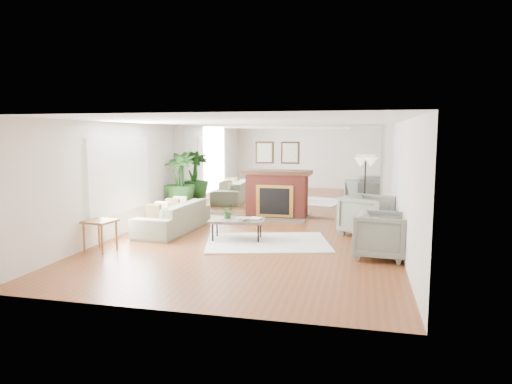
% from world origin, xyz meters
% --- Properties ---
extents(ground, '(7.00, 7.00, 0.00)m').
position_xyz_m(ground, '(0.00, 0.00, 0.00)').
color(ground, brown).
rests_on(ground, ground).
extents(wall_left, '(0.02, 7.00, 2.50)m').
position_xyz_m(wall_left, '(-2.99, 0.00, 1.25)').
color(wall_left, silver).
rests_on(wall_left, ground).
extents(wall_right, '(0.02, 7.00, 2.50)m').
position_xyz_m(wall_right, '(2.99, 0.00, 1.25)').
color(wall_right, silver).
rests_on(wall_right, ground).
extents(wall_back, '(6.00, 0.02, 2.50)m').
position_xyz_m(wall_back, '(0.00, 3.49, 1.25)').
color(wall_back, silver).
rests_on(wall_back, ground).
extents(mirror_panel, '(5.40, 0.04, 2.40)m').
position_xyz_m(mirror_panel, '(0.00, 3.47, 1.25)').
color(mirror_panel, silver).
rests_on(mirror_panel, wall_back).
extents(window_panel, '(0.04, 2.40, 1.50)m').
position_xyz_m(window_panel, '(-2.96, 0.40, 1.35)').
color(window_panel, '#B2E09E').
rests_on(window_panel, wall_left).
extents(fireplace, '(1.85, 0.83, 2.05)m').
position_xyz_m(fireplace, '(0.00, 3.26, 0.66)').
color(fireplace, maroon).
rests_on(fireplace, ground).
extents(area_rug, '(2.87, 2.36, 0.03)m').
position_xyz_m(area_rug, '(0.36, 0.38, 0.01)').
color(area_rug, white).
rests_on(area_rug, ground).
extents(coffee_table, '(1.22, 0.80, 0.46)m').
position_xyz_m(coffee_table, '(-0.31, 0.47, 0.42)').
color(coffee_table, '#675E51').
rests_on(coffee_table, ground).
extents(sofa, '(1.06, 2.39, 0.68)m').
position_xyz_m(sofa, '(-2.00, 1.00, 0.34)').
color(sofa, gray).
rests_on(sofa, ground).
extents(armchair_back, '(1.30, 1.29, 0.90)m').
position_xyz_m(armchair_back, '(2.37, 1.63, 0.45)').
color(armchair_back, gray).
rests_on(armchair_back, ground).
extents(armchair_front, '(1.00, 0.97, 0.84)m').
position_xyz_m(armchair_front, '(2.60, -0.26, 0.42)').
color(armchair_front, gray).
rests_on(armchair_front, ground).
extents(side_table, '(0.59, 0.59, 0.60)m').
position_xyz_m(side_table, '(-2.65, -0.97, 0.50)').
color(side_table, olive).
rests_on(side_table, ground).
extents(potted_ficus, '(0.93, 0.93, 1.76)m').
position_xyz_m(potted_ficus, '(-2.60, 2.89, 0.94)').
color(potted_ficus, black).
rests_on(potted_ficus, ground).
extents(floor_lamp, '(0.55, 0.30, 1.68)m').
position_xyz_m(floor_lamp, '(2.32, 2.68, 1.43)').
color(floor_lamp, black).
rests_on(floor_lamp, ground).
extents(tabletop_plant, '(0.29, 0.26, 0.31)m').
position_xyz_m(tabletop_plant, '(-0.53, 0.53, 0.61)').
color(tabletop_plant, '#26561F').
rests_on(tabletop_plant, coffee_table).
extents(fruit_bowl, '(0.31, 0.31, 0.06)m').
position_xyz_m(fruit_bowl, '(-0.16, 0.35, 0.49)').
color(fruit_bowl, olive).
rests_on(fruit_bowl, coffee_table).
extents(book, '(0.24, 0.32, 0.02)m').
position_xyz_m(book, '(-0.05, 0.58, 0.47)').
color(book, olive).
rests_on(book, coffee_table).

